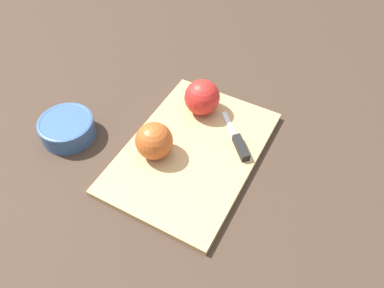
{
  "coord_description": "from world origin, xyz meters",
  "views": [
    {
      "loc": [
        -0.48,
        -0.26,
        0.67
      ],
      "look_at": [
        0.0,
        0.0,
        0.04
      ],
      "focal_mm": 35.0,
      "sensor_mm": 36.0,
      "label": 1
    }
  ],
  "objects_px": {
    "apple_half_left": "(154,141)",
    "knife": "(239,145)",
    "apple_half_right": "(202,97)",
    "bowl": "(67,127)"
  },
  "relations": [
    {
      "from": "apple_half_left",
      "to": "knife",
      "type": "distance_m",
      "value": 0.19
    },
    {
      "from": "apple_half_right",
      "to": "bowl",
      "type": "relative_size",
      "value": 0.68
    },
    {
      "from": "apple_half_right",
      "to": "knife",
      "type": "bearing_deg",
      "value": 156.36
    },
    {
      "from": "knife",
      "to": "bowl",
      "type": "xyz_separation_m",
      "value": [
        -0.15,
        0.38,
        0.0
      ]
    },
    {
      "from": "knife",
      "to": "apple_half_right",
      "type": "bearing_deg",
      "value": 20.08
    },
    {
      "from": "apple_half_left",
      "to": "apple_half_right",
      "type": "xyz_separation_m",
      "value": [
        0.17,
        -0.03,
        0.0
      ]
    },
    {
      "from": "apple_half_left",
      "to": "apple_half_right",
      "type": "distance_m",
      "value": 0.17
    },
    {
      "from": "knife",
      "to": "bowl",
      "type": "bearing_deg",
      "value": 68.01
    },
    {
      "from": "apple_half_right",
      "to": "knife",
      "type": "xyz_separation_m",
      "value": [
        -0.07,
        -0.13,
        -0.03
      ]
    },
    {
      "from": "bowl",
      "to": "knife",
      "type": "bearing_deg",
      "value": -68.71
    }
  ]
}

